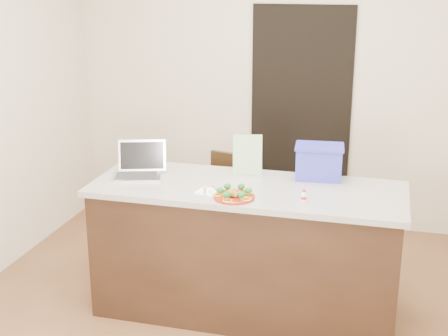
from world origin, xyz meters
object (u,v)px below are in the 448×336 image
(plate, at_px, (234,197))
(chair, at_px, (230,204))
(laptop, at_px, (139,166))
(blue_box, at_px, (319,162))
(yogurt_bottle, at_px, (304,197))
(napkin, at_px, (209,192))
(island, at_px, (246,250))

(plate, distance_m, chair, 1.05)
(laptop, height_order, blue_box, same)
(laptop, height_order, chair, laptop)
(plate, xyz_separation_m, blue_box, (0.46, 0.53, 0.11))
(yogurt_bottle, bearing_deg, napkin, 179.01)
(island, height_order, plate, plate)
(island, relative_size, napkin, 14.47)
(island, height_order, laptop, laptop)
(laptop, bearing_deg, island, -20.63)
(island, relative_size, blue_box, 6.01)
(island, bearing_deg, plate, -96.25)
(plate, xyz_separation_m, yogurt_bottle, (0.43, 0.06, 0.02))
(napkin, distance_m, yogurt_bottle, 0.61)
(chair, bearing_deg, island, -53.12)
(plate, bearing_deg, napkin, 159.74)
(island, bearing_deg, chair, 112.58)
(laptop, bearing_deg, blue_box, -5.93)
(napkin, xyz_separation_m, yogurt_bottle, (0.61, -0.01, 0.03))
(yogurt_bottle, bearing_deg, chair, 128.22)
(yogurt_bottle, distance_m, blue_box, 0.48)
(island, xyz_separation_m, napkin, (-0.21, -0.17, 0.46))
(plate, height_order, napkin, plate)
(plate, relative_size, blue_box, 0.75)
(napkin, distance_m, laptop, 0.60)
(laptop, relative_size, chair, 0.42)
(plate, bearing_deg, laptop, 159.34)
(plate, bearing_deg, island, 83.75)
(napkin, bearing_deg, laptop, 159.20)
(island, bearing_deg, yogurt_bottle, -24.55)
(chair, bearing_deg, yogurt_bottle, -37.48)
(island, distance_m, blue_box, 0.78)
(plate, xyz_separation_m, chair, (-0.26, 0.93, -0.42))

